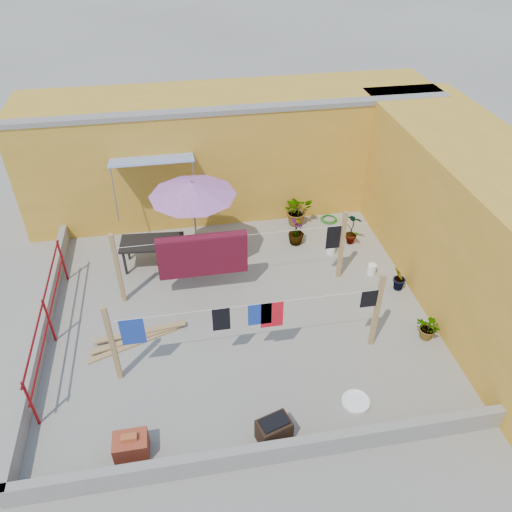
# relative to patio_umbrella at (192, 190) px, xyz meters

# --- Properties ---
(ground) EXTENTS (80.00, 80.00, 0.00)m
(ground) POSITION_rel_patio_umbrella_xyz_m (0.74, -1.79, -2.12)
(ground) COLOR #9E998E
(ground) RESTS_ON ground
(wall_back) EXTENTS (11.00, 3.27, 3.21)m
(wall_back) POSITION_rel_patio_umbrella_xyz_m (1.24, 2.91, -0.51)
(wall_back) COLOR gold
(wall_back) RESTS_ON ground
(wall_right) EXTENTS (2.40, 9.00, 3.20)m
(wall_right) POSITION_rel_patio_umbrella_xyz_m (5.94, -1.79, -0.52)
(wall_right) COLOR gold
(wall_right) RESTS_ON ground
(parapet_front) EXTENTS (8.30, 0.16, 0.44)m
(parapet_front) POSITION_rel_patio_umbrella_xyz_m (0.74, -5.37, -1.90)
(parapet_front) COLOR gray
(parapet_front) RESTS_ON ground
(parapet_left) EXTENTS (0.16, 7.30, 0.44)m
(parapet_left) POSITION_rel_patio_umbrella_xyz_m (-3.34, -1.79, -1.90)
(parapet_left) COLOR gray
(parapet_left) RESTS_ON ground
(red_railing) EXTENTS (0.05, 4.20, 1.10)m
(red_railing) POSITION_rel_patio_umbrella_xyz_m (-3.11, -1.99, -1.40)
(red_railing) COLOR maroon
(red_railing) RESTS_ON ground
(clothesline_rig) EXTENTS (5.09, 2.35, 1.80)m
(clothesline_rig) POSITION_rel_patio_umbrella_xyz_m (0.19, -1.21, -1.11)
(clothesline_rig) COLOR tan
(clothesline_rig) RESTS_ON ground
(patio_umbrella) EXTENTS (2.34, 2.34, 2.36)m
(patio_umbrella) POSITION_rel_patio_umbrella_xyz_m (0.00, 0.00, 0.00)
(patio_umbrella) COLOR gray
(patio_umbrella) RESTS_ON ground
(outdoor_table) EXTENTS (1.55, 0.87, 0.70)m
(outdoor_table) POSITION_rel_patio_umbrella_xyz_m (-1.06, 0.21, -1.49)
(outdoor_table) COLOR black
(outdoor_table) RESTS_ON ground
(brick_stack) EXTENTS (0.56, 0.41, 0.49)m
(brick_stack) POSITION_rel_patio_umbrella_xyz_m (-1.49, -4.85, -1.91)
(brick_stack) COLOR #A63B26
(brick_stack) RESTS_ON ground
(lumber_pile) EXTENTS (1.99, 0.81, 0.12)m
(lumber_pile) POSITION_rel_patio_umbrella_xyz_m (-1.46, -2.28, -2.06)
(lumber_pile) COLOR tan
(lumber_pile) RESTS_ON ground
(brazier) EXTENTS (0.63, 0.51, 0.50)m
(brazier) POSITION_rel_patio_umbrella_xyz_m (0.85, -4.99, -1.88)
(brazier) COLOR black
(brazier) RESTS_ON ground
(white_basin) EXTENTS (0.52, 0.52, 0.09)m
(white_basin) POSITION_rel_patio_umbrella_xyz_m (2.46, -4.54, -2.07)
(white_basin) COLOR white
(white_basin) RESTS_ON ground
(water_jug_a) EXTENTS (0.20, 0.20, 0.32)m
(water_jug_a) POSITION_rel_patio_umbrella_xyz_m (4.05, -1.05, -1.98)
(water_jug_a) COLOR white
(water_jug_a) RESTS_ON ground
(water_jug_b) EXTENTS (0.22, 0.22, 0.35)m
(water_jug_b) POSITION_rel_patio_umbrella_xyz_m (3.34, -0.07, -1.97)
(water_jug_b) COLOR white
(water_jug_b) RESTS_ON ground
(green_hose) EXTENTS (0.48, 0.48, 0.07)m
(green_hose) POSITION_rel_patio_umbrella_xyz_m (3.73, 1.41, -2.09)
(green_hose) COLOR #1C7119
(green_hose) RESTS_ON ground
(plant_back_a) EXTENTS (0.83, 0.74, 0.85)m
(plant_back_a) POSITION_rel_patio_umbrella_xyz_m (2.81, 1.41, -1.69)
(plant_back_a) COLOR #195117
(plant_back_a) RESTS_ON ground
(plant_back_b) EXTENTS (0.42, 0.42, 0.73)m
(plant_back_b) POSITION_rel_patio_umbrella_xyz_m (2.56, 0.50, -1.75)
(plant_back_b) COLOR #195117
(plant_back_b) RESTS_ON ground
(plant_right_a) EXTENTS (0.59, 0.57, 0.93)m
(plant_right_a) POSITION_rel_patio_umbrella_xyz_m (3.98, 0.27, -1.66)
(plant_right_a) COLOR #195117
(plant_right_a) RESTS_ON ground
(plant_right_b) EXTENTS (0.44, 0.46, 0.65)m
(plant_right_b) POSITION_rel_patio_umbrella_xyz_m (4.44, -1.70, -1.79)
(plant_right_b) COLOR #195117
(plant_right_b) RESTS_ON ground
(plant_right_c) EXTENTS (0.64, 0.66, 0.56)m
(plant_right_c) POSITION_rel_patio_umbrella_xyz_m (4.44, -3.24, -1.84)
(plant_right_c) COLOR #195117
(plant_right_c) RESTS_ON ground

